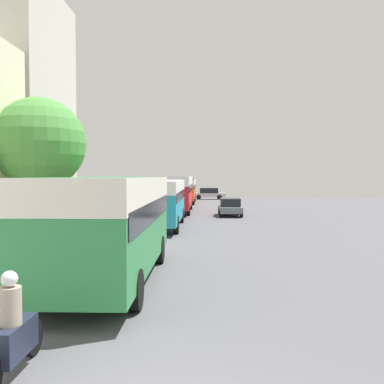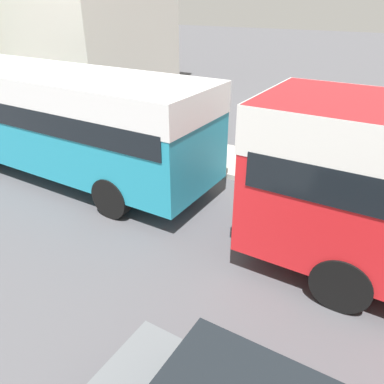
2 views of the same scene
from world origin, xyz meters
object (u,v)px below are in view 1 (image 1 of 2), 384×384
object	(u,v)px
bus_lead	(111,214)
car_crossing	(230,207)
bus_third_in_line	(177,189)
bus_following	(160,197)
bus_rear	(184,187)
motorcycle_behind_lead	(12,335)
car_far_curb	(209,193)
pedestrian_near_curb	(144,200)

from	to	relation	value
bus_lead	car_crossing	size ratio (longest dim) A/B	2.26
bus_third_in_line	car_crossing	distance (m)	5.73
bus_following	bus_rear	size ratio (longest dim) A/B	0.98
bus_lead	car_crossing	world-z (taller)	bus_lead
bus_following	motorcycle_behind_lead	xyz separation A→B (m)	(-0.33, -19.80, -1.23)
bus_following	car_far_curb	world-z (taller)	bus_following
bus_lead	car_crossing	xyz separation A→B (m)	(4.93, 21.59, -1.31)
pedestrian_near_curb	bus_lead	bearing A→B (deg)	-84.34
car_far_curb	pedestrian_near_curb	xyz separation A→B (m)	(-5.92, -21.77, 0.28)
bus_rear	car_far_curb	distance (m)	9.34
bus_rear	pedestrian_near_curb	distance (m)	13.34
car_crossing	pedestrian_near_curb	world-z (taller)	pedestrian_near_curb
motorcycle_behind_lead	bus_following	bearing A→B (deg)	89.03
bus_third_in_line	bus_rear	xyz separation A→B (m)	(0.05, 12.57, -0.20)
bus_rear	car_far_curb	world-z (taller)	bus_rear
bus_following	car_far_curb	xyz separation A→B (m)	(3.39, 32.59, -1.11)
pedestrian_near_curb	bus_rear	bearing A→B (deg)	77.59
bus_following	bus_lead	bearing A→B (deg)	-90.45
motorcycle_behind_lead	bus_third_in_line	bearing A→B (deg)	88.86
bus_following	bus_third_in_line	xyz separation A→B (m)	(0.28, 11.25, 0.15)
bus_lead	bus_following	world-z (taller)	bus_lead
bus_third_in_line	pedestrian_near_curb	bearing A→B (deg)	-171.35
car_far_curb	pedestrian_near_curb	distance (m)	22.56
bus_lead	car_far_curb	bearing A→B (deg)	85.66
bus_following	bus_rear	xyz separation A→B (m)	(0.34, 23.83, -0.05)
bus_lead	bus_third_in_line	xyz separation A→B (m)	(0.39, 24.84, 0.01)
bus_lead	motorcycle_behind_lead	world-z (taller)	bus_lead
bus_lead	pedestrian_near_curb	xyz separation A→B (m)	(-2.42, 24.42, -0.96)
bus_lead	pedestrian_near_curb	distance (m)	24.55
motorcycle_behind_lead	pedestrian_near_curb	distance (m)	30.71
car_far_curb	motorcycle_behind_lead	bearing A→B (deg)	175.93
bus_rear	motorcycle_behind_lead	world-z (taller)	bus_rear
bus_lead	motorcycle_behind_lead	distance (m)	6.37
bus_third_in_line	car_crossing	size ratio (longest dim) A/B	2.58
bus_lead	bus_rear	world-z (taller)	bus_lead
bus_following	motorcycle_behind_lead	world-z (taller)	bus_following
bus_third_in_line	car_crossing	xyz separation A→B (m)	(4.53, -3.25, -1.32)
bus_third_in_line	pedestrian_near_curb	world-z (taller)	bus_third_in_line
bus_third_in_line	car_far_curb	bearing A→B (deg)	81.71
bus_rear	bus_lead	bearing A→B (deg)	-90.68
bus_third_in_line	bus_rear	bearing A→B (deg)	89.77
bus_rear	motorcycle_behind_lead	size ratio (longest dim) A/B	4.23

